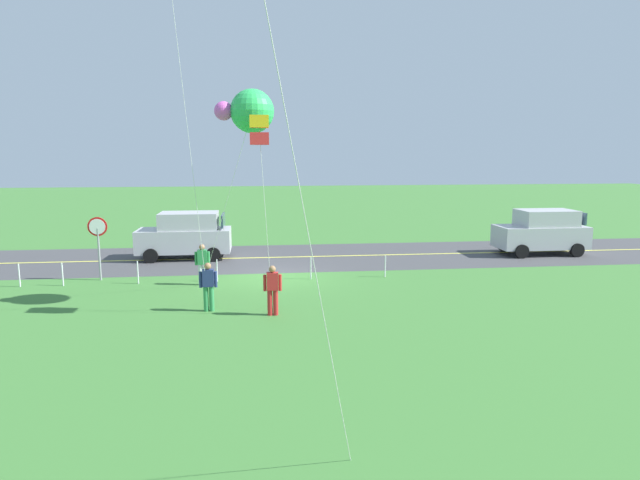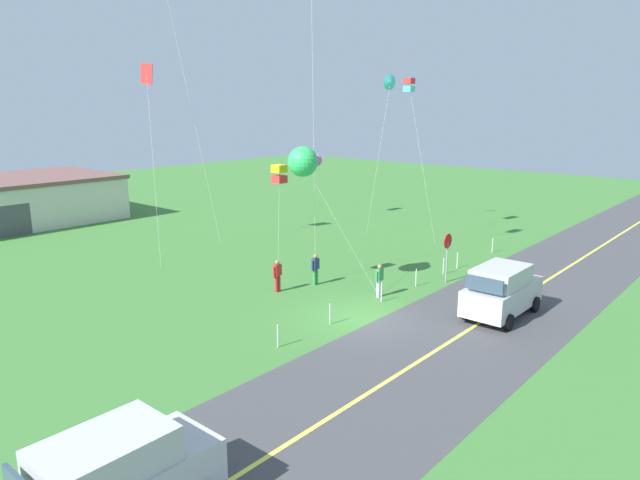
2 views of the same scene
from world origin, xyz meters
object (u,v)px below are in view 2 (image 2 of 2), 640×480
at_px(person_child_watcher, 379,279).
at_px(kite_cyan_top, 409,85).
at_px(kite_yellow_high, 304,162).
at_px(car_suv_foreground, 502,290).
at_px(kite_blue_mid, 279,174).
at_px(kite_green_far, 390,83).
at_px(person_adult_near, 315,268).
at_px(kite_pink_drift, 147,78).
at_px(person_adult_companion, 277,275).
at_px(stop_sign, 447,248).
at_px(car_parked_west_far, 115,480).

height_order(person_child_watcher, kite_cyan_top, kite_cyan_top).
relative_size(kite_yellow_high, kite_cyan_top, 0.67).
bearing_deg(car_suv_foreground, kite_cyan_top, 48.47).
bearing_deg(kite_blue_mid, kite_green_far, 14.81).
bearing_deg(kite_yellow_high, kite_blue_mid, 101.79).
bearing_deg(person_child_watcher, kite_blue_mid, -63.79).
height_order(car_suv_foreground, person_adult_near, car_suv_foreground).
relative_size(car_suv_foreground, kite_pink_drift, 0.39).
xyz_separation_m(kite_blue_mid, kite_pink_drift, (0.73, 11.61, 4.76)).
distance_m(kite_yellow_high, kite_pink_drift, 13.59).
relative_size(person_adult_companion, kite_green_far, 0.15).
xyz_separation_m(person_child_watcher, kite_yellow_high, (-1.99, 2.99, 5.53)).
height_order(person_adult_companion, person_child_watcher, same).
distance_m(person_adult_near, kite_yellow_high, 5.74).
relative_size(car_suv_foreground, person_child_watcher, 2.75).
bearing_deg(person_adult_near, kite_blue_mid, -26.31).
distance_m(person_child_watcher, kite_pink_drift, 18.69).
bearing_deg(stop_sign, person_adult_companion, 140.92).
relative_size(person_adult_companion, kite_cyan_top, 0.15).
xyz_separation_m(car_suv_foreground, kite_cyan_top, (9.93, 11.21, 9.01)).
bearing_deg(kite_blue_mid, person_adult_companion, -164.11).
xyz_separation_m(kite_yellow_high, kite_green_far, (14.84, 5.33, 4.04)).
height_order(car_suv_foreground, kite_cyan_top, kite_cyan_top).
bearing_deg(kite_cyan_top, kite_green_far, 57.86).
bearing_deg(kite_pink_drift, kite_green_far, -27.88).
bearing_deg(kite_pink_drift, car_suv_foreground, -82.39).
height_order(car_suv_foreground, person_adult_companion, car_suv_foreground).
bearing_deg(car_suv_foreground, person_adult_near, 101.71).
height_order(person_adult_companion, kite_cyan_top, kite_cyan_top).
xyz_separation_m(car_parked_west_far, person_adult_near, (15.80, 8.12, -0.29)).
relative_size(kite_blue_mid, kite_pink_drift, 0.54).
xyz_separation_m(car_parked_west_far, person_child_watcher, (16.34, 4.56, -0.29)).
bearing_deg(person_child_watcher, kite_pink_drift, -85.92).
bearing_deg(stop_sign, car_parked_west_far, -170.89).
bearing_deg(kite_pink_drift, kite_blue_mid, -93.60).
xyz_separation_m(person_adult_near, person_adult_companion, (-2.05, 0.67, 0.00)).
bearing_deg(car_parked_west_far, kite_yellow_high, 27.76).
distance_m(person_adult_companion, kite_yellow_high, 5.69).
height_order(car_parked_west_far, stop_sign, stop_sign).
height_order(car_parked_west_far, person_adult_companion, car_parked_west_far).
height_order(kite_pink_drift, kite_cyan_top, kite_pink_drift).
height_order(car_parked_west_far, kite_cyan_top, kite_cyan_top).
bearing_deg(person_adult_near, person_child_watcher, 96.40).
height_order(car_parked_west_far, kite_yellow_high, kite_yellow_high).
distance_m(car_parked_west_far, stop_sign, 20.80).
xyz_separation_m(person_adult_near, kite_cyan_top, (11.80, 2.21, 9.30)).
bearing_deg(person_adult_companion, kite_green_far, 46.35).
bearing_deg(kite_blue_mid, kite_cyan_top, 6.10).
bearing_deg(car_suv_foreground, kite_pink_drift, 97.61).
distance_m(car_suv_foreground, person_adult_near, 9.20).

